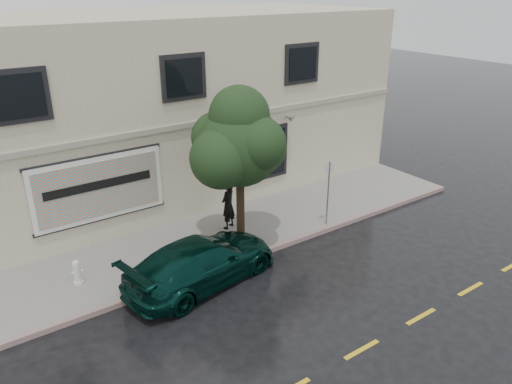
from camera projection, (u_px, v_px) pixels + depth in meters
ground at (273, 283)px, 14.49m from camera, size 90.00×90.00×0.00m
sidewalk at (216, 237)px, 16.91m from camera, size 20.00×3.50×0.15m
curb at (244, 259)px, 15.59m from camera, size 20.00×0.18×0.16m
road_marking at (362, 350)px, 11.86m from camera, size 19.00×0.12×0.01m
building at (139, 105)px, 19.89m from camera, size 20.00×8.12×7.00m
billboard at (99, 189)px, 15.70m from camera, size 4.30×0.16×2.20m
car at (202, 262)px, 14.25m from camera, size 5.04×2.92×1.38m
pedestrian at (228, 205)px, 17.08m from camera, size 0.74×0.64×1.71m
umbrella at (227, 172)px, 16.60m from camera, size 1.08×1.08×0.70m
street_tree at (240, 146)px, 14.95m from camera, size 2.52×2.52×4.65m
fire_hydrant at (77, 272)px, 14.07m from camera, size 0.31×0.29×0.74m
sign_pole at (328, 187)px, 17.07m from camera, size 0.29×0.10×2.36m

